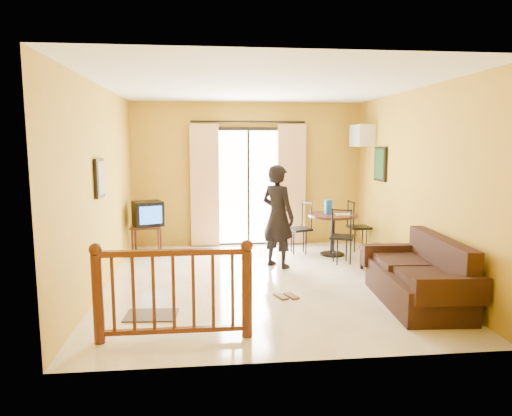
{
  "coord_description": "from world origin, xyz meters",
  "views": [
    {
      "loc": [
        -0.78,
        -6.43,
        2.01
      ],
      "look_at": [
        -0.09,
        0.2,
        1.06
      ],
      "focal_mm": 32.0,
      "sensor_mm": 36.0,
      "label": 1
    }
  ],
  "objects": [
    {
      "name": "ground",
      "position": [
        0.0,
        0.0,
        0.0
      ],
      "size": [
        5.0,
        5.0,
        0.0
      ],
      "primitive_type": "plane",
      "color": "beige",
      "rests_on": "ground"
    },
    {
      "name": "room_shell",
      "position": [
        0.0,
        0.0,
        1.7
      ],
      "size": [
        5.0,
        5.0,
        5.0
      ],
      "color": "white",
      "rests_on": "ground"
    },
    {
      "name": "balcony_door",
      "position": [
        0.0,
        2.43,
        1.19
      ],
      "size": [
        2.25,
        0.14,
        2.46
      ],
      "color": "black",
      "rests_on": "ground"
    },
    {
      "name": "tv_table",
      "position": [
        -1.9,
        1.8,
        0.47
      ],
      "size": [
        0.54,
        0.45,
        0.54
      ],
      "color": "black",
      "rests_on": "ground"
    },
    {
      "name": "television",
      "position": [
        -1.87,
        1.79,
        0.76
      ],
      "size": [
        0.61,
        0.58,
        0.44
      ],
      "rotation": [
        0.0,
        0.0,
        0.37
      ],
      "color": "black",
      "rests_on": "tv_table"
    },
    {
      "name": "picture_left",
      "position": [
        -2.22,
        -0.2,
        1.55
      ],
      "size": [
        0.05,
        0.42,
        0.52
      ],
      "color": "black",
      "rests_on": "room_shell"
    },
    {
      "name": "dining_table",
      "position": [
        1.44,
        1.46,
        0.59
      ],
      "size": [
        0.9,
        0.9,
        0.75
      ],
      "color": "black",
      "rests_on": "ground"
    },
    {
      "name": "water_jug",
      "position": [
        1.36,
        1.52,
        0.87
      ],
      "size": [
        0.14,
        0.14,
        0.25
      ],
      "primitive_type": "cylinder",
      "color": "blue",
      "rests_on": "dining_table"
    },
    {
      "name": "serving_tray",
      "position": [
        1.6,
        1.36,
        0.76
      ],
      "size": [
        0.29,
        0.19,
        0.02
      ],
      "primitive_type": "cube",
      "rotation": [
        0.0,
        0.0,
        -0.04
      ],
      "color": "beige",
      "rests_on": "dining_table"
    },
    {
      "name": "dining_chairs",
      "position": [
        1.44,
        1.42,
        0.0
      ],
      "size": [
        1.63,
        1.32,
        0.95
      ],
      "color": "black",
      "rests_on": "ground"
    },
    {
      "name": "air_conditioner",
      "position": [
        2.09,
        1.95,
        2.15
      ],
      "size": [
        0.31,
        0.6,
        0.4
      ],
      "color": "white",
      "rests_on": "room_shell"
    },
    {
      "name": "botanical_print",
      "position": [
        2.22,
        1.3,
        1.65
      ],
      "size": [
        0.05,
        0.5,
        0.6
      ],
      "color": "black",
      "rests_on": "room_shell"
    },
    {
      "name": "coffee_table",
      "position": [
        1.85,
        0.13,
        0.25
      ],
      "size": [
        0.47,
        0.85,
        0.38
      ],
      "color": "black",
      "rests_on": "ground"
    },
    {
      "name": "bowl",
      "position": [
        1.85,
        0.34,
        0.41
      ],
      "size": [
        0.22,
        0.22,
        0.07
      ],
      "primitive_type": "imported",
      "rotation": [
        0.0,
        0.0,
        0.04
      ],
      "color": "#4E391B",
      "rests_on": "coffee_table"
    },
    {
      "name": "sofa",
      "position": [
        1.86,
        -1.13,
        0.32
      ],
      "size": [
        0.92,
        1.81,
        0.85
      ],
      "rotation": [
        0.0,
        0.0,
        -0.06
      ],
      "color": "black",
      "rests_on": "ground"
    },
    {
      "name": "standing_person",
      "position": [
        0.33,
        0.78,
        0.84
      ],
      "size": [
        0.71,
        0.72,
        1.67
      ],
      "primitive_type": "imported",
      "rotation": [
        0.0,
        0.0,
        2.32
      ],
      "color": "black",
      "rests_on": "ground"
    },
    {
      "name": "stair_balustrade",
      "position": [
        -1.15,
        -1.9,
        0.56
      ],
      "size": [
        1.63,
        0.13,
        1.04
      ],
      "color": "#471E0F",
      "rests_on": "ground"
    },
    {
      "name": "doormat",
      "position": [
        -1.47,
        -1.22,
        0.01
      ],
      "size": [
        0.63,
        0.44,
        0.02
      ],
      "primitive_type": "cube",
      "rotation": [
        0.0,
        0.0,
        -0.07
      ],
      "color": "#524841",
      "rests_on": "ground"
    },
    {
      "name": "sandals",
      "position": [
        0.22,
        -0.74,
        0.01
      ],
      "size": [
        0.32,
        0.27,
        0.03
      ],
      "color": "#4E391B",
      "rests_on": "ground"
    }
  ]
}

